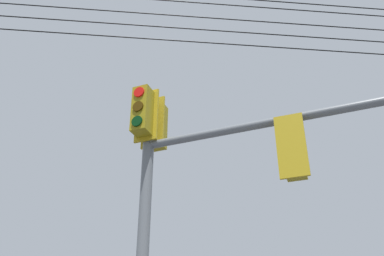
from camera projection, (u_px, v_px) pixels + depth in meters
signal_mast_assembly at (186, 175)px, 7.23m from camera, size 4.78×1.37×6.09m
overhead_wire_span at (85, 3)px, 9.31m from camera, size 31.72×9.48×2.06m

